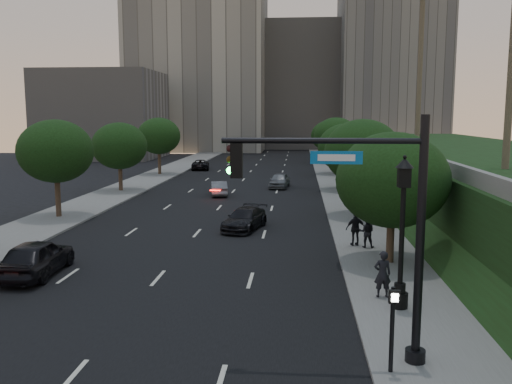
# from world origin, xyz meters

# --- Properties ---
(ground) EXTENTS (160.00, 160.00, 0.00)m
(ground) POSITION_xyz_m (0.00, 0.00, 0.00)
(ground) COLOR black
(ground) RESTS_ON ground
(road_surface) EXTENTS (16.00, 140.00, 0.02)m
(road_surface) POSITION_xyz_m (0.00, 30.00, 0.01)
(road_surface) COLOR black
(road_surface) RESTS_ON ground
(sidewalk_right) EXTENTS (4.50, 140.00, 0.15)m
(sidewalk_right) POSITION_xyz_m (10.25, 30.00, 0.07)
(sidewalk_right) COLOR slate
(sidewalk_right) RESTS_ON ground
(sidewalk_left) EXTENTS (4.50, 140.00, 0.15)m
(sidewalk_left) POSITION_xyz_m (-10.25, 30.00, 0.07)
(sidewalk_left) COLOR slate
(sidewalk_left) RESTS_ON ground
(embankment) EXTENTS (18.00, 90.00, 4.00)m
(embankment) POSITION_xyz_m (22.00, 28.00, 2.00)
(embankment) COLOR black
(embankment) RESTS_ON ground
(parapet_wall) EXTENTS (0.35, 90.00, 0.70)m
(parapet_wall) POSITION_xyz_m (13.50, 28.00, 4.35)
(parapet_wall) COLOR slate
(parapet_wall) RESTS_ON embankment
(office_block_left) EXTENTS (26.00, 20.00, 32.00)m
(office_block_left) POSITION_xyz_m (-14.00, 92.00, 16.00)
(office_block_left) COLOR #9C9788
(office_block_left) RESTS_ON ground
(office_block_mid) EXTENTS (22.00, 18.00, 26.00)m
(office_block_mid) POSITION_xyz_m (6.00, 102.00, 13.00)
(office_block_mid) COLOR gray
(office_block_mid) RESTS_ON ground
(office_block_right) EXTENTS (20.00, 22.00, 36.00)m
(office_block_right) POSITION_xyz_m (24.00, 96.00, 18.00)
(office_block_right) COLOR slate
(office_block_right) RESTS_ON ground
(office_block_filler) EXTENTS (18.00, 16.00, 14.00)m
(office_block_filler) POSITION_xyz_m (-26.00, 70.00, 7.00)
(office_block_filler) COLOR gray
(office_block_filler) RESTS_ON ground
(tree_right_a) EXTENTS (5.20, 5.20, 6.24)m
(tree_right_a) POSITION_xyz_m (10.30, 8.00, 4.02)
(tree_right_a) COLOR #38281C
(tree_right_a) RESTS_ON ground
(tree_right_b) EXTENTS (5.20, 5.20, 6.74)m
(tree_right_b) POSITION_xyz_m (10.30, 20.00, 4.52)
(tree_right_b) COLOR #38281C
(tree_right_b) RESTS_ON ground
(tree_right_c) EXTENTS (5.20, 5.20, 6.24)m
(tree_right_c) POSITION_xyz_m (10.30, 33.00, 4.02)
(tree_right_c) COLOR #38281C
(tree_right_c) RESTS_ON ground
(tree_right_d) EXTENTS (5.20, 5.20, 6.74)m
(tree_right_d) POSITION_xyz_m (10.30, 47.00, 4.52)
(tree_right_d) COLOR #38281C
(tree_right_d) RESTS_ON ground
(tree_right_e) EXTENTS (5.20, 5.20, 6.24)m
(tree_right_e) POSITION_xyz_m (10.30, 62.00, 4.02)
(tree_right_e) COLOR #38281C
(tree_right_e) RESTS_ON ground
(tree_left_b) EXTENTS (5.00, 5.00, 6.71)m
(tree_left_b) POSITION_xyz_m (-10.30, 18.00, 4.58)
(tree_left_b) COLOR #38281C
(tree_left_b) RESTS_ON ground
(tree_left_c) EXTENTS (5.00, 5.00, 6.34)m
(tree_left_c) POSITION_xyz_m (-10.30, 31.00, 4.21)
(tree_left_c) COLOR #38281C
(tree_left_c) RESTS_ON ground
(tree_left_d) EXTENTS (5.00, 5.00, 6.71)m
(tree_left_d) POSITION_xyz_m (-10.30, 45.00, 4.58)
(tree_left_d) COLOR #38281C
(tree_left_d) RESTS_ON ground
(traffic_signal_mast) EXTENTS (5.68, 0.56, 7.00)m
(traffic_signal_mast) POSITION_xyz_m (8.21, -2.51, 3.67)
(traffic_signal_mast) COLOR black
(traffic_signal_mast) RESTS_ON ground
(street_lamp) EXTENTS (0.64, 0.64, 5.62)m
(street_lamp) POSITION_xyz_m (9.64, 1.82, 2.63)
(street_lamp) COLOR black
(street_lamp) RESTS_ON ground
(pedestrian_signal) EXTENTS (0.30, 0.33, 2.50)m
(pedestrian_signal) POSITION_xyz_m (8.52, -3.23, 1.57)
(pedestrian_signal) COLOR black
(pedestrian_signal) RESTS_ON ground
(sedan_near_left) EXTENTS (2.13, 4.88, 1.64)m
(sedan_near_left) POSITION_xyz_m (-5.40, 5.03, 0.82)
(sedan_near_left) COLOR black
(sedan_near_left) RESTS_ON ground
(sedan_mid_left) EXTENTS (2.06, 4.06, 1.28)m
(sedan_mid_left) POSITION_xyz_m (-0.96, 29.36, 0.64)
(sedan_mid_left) COLOR slate
(sedan_mid_left) RESTS_ON ground
(sedan_far_left) EXTENTS (2.87, 4.99, 1.31)m
(sedan_far_left) POSITION_xyz_m (-6.67, 51.66, 0.65)
(sedan_far_left) COLOR black
(sedan_far_left) RESTS_ON ground
(sedan_near_right) EXTENTS (2.85, 4.84, 1.32)m
(sedan_near_right) POSITION_xyz_m (2.72, 15.35, 0.66)
(sedan_near_right) COLOR black
(sedan_near_right) RESTS_ON ground
(sedan_far_right) EXTENTS (2.14, 4.42, 1.45)m
(sedan_far_right) POSITION_xyz_m (4.15, 34.78, 0.73)
(sedan_far_right) COLOR slate
(sedan_far_right) RESTS_ON ground
(pedestrian_a) EXTENTS (0.70, 0.50, 1.79)m
(pedestrian_a) POSITION_xyz_m (9.19, 2.94, 1.04)
(pedestrian_a) COLOR black
(pedestrian_a) RESTS_ON sidewalk_right
(pedestrian_b) EXTENTS (0.88, 0.73, 1.64)m
(pedestrian_b) POSITION_xyz_m (9.56, 10.78, 0.97)
(pedestrian_b) COLOR black
(pedestrian_b) RESTS_ON sidewalk_right
(pedestrian_c) EXTENTS (1.15, 0.71, 1.82)m
(pedestrian_c) POSITION_xyz_m (9.02, 11.15, 1.06)
(pedestrian_c) COLOR black
(pedestrian_c) RESTS_ON sidewalk_right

